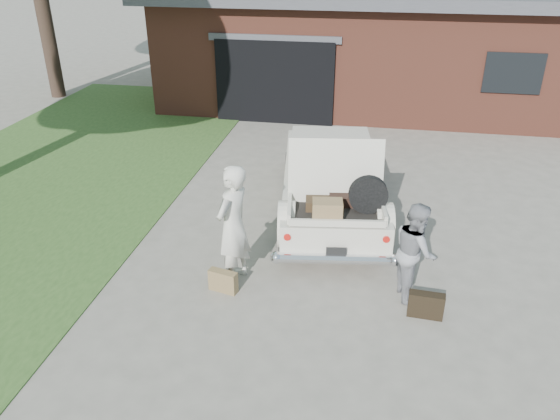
# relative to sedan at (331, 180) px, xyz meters

# --- Properties ---
(ground) EXTENTS (90.00, 90.00, 0.00)m
(ground) POSITION_rel_sedan_xyz_m (-0.54, -2.81, -0.67)
(ground) COLOR gray
(ground) RESTS_ON ground
(grass_strip) EXTENTS (6.00, 16.00, 0.02)m
(grass_strip) POSITION_rel_sedan_xyz_m (-6.04, 0.19, -0.66)
(grass_strip) COLOR #2D4C1E
(grass_strip) RESTS_ON ground
(house) EXTENTS (12.80, 7.80, 3.30)m
(house) POSITION_rel_sedan_xyz_m (0.44, 8.66, 1.00)
(house) COLOR brown
(house) RESTS_ON ground
(sedan) EXTENTS (2.35, 4.74, 1.87)m
(sedan) POSITION_rel_sedan_xyz_m (0.00, 0.00, 0.00)
(sedan) COLOR beige
(sedan) RESTS_ON ground
(woman_left) EXTENTS (0.64, 0.78, 1.85)m
(woman_left) POSITION_rel_sedan_xyz_m (-1.18, -2.48, 0.26)
(woman_left) COLOR beige
(woman_left) RESTS_ON ground
(woman_right) EXTENTS (0.70, 0.81, 1.45)m
(woman_right) POSITION_rel_sedan_xyz_m (1.41, -2.39, 0.06)
(woman_right) COLOR gray
(woman_right) RESTS_ON ground
(suitcase_left) EXTENTS (0.45, 0.23, 0.33)m
(suitcase_left) POSITION_rel_sedan_xyz_m (-1.28, -2.80, -0.50)
(suitcase_left) COLOR olive
(suitcase_left) RESTS_ON ground
(suitcase_right) EXTENTS (0.49, 0.18, 0.37)m
(suitcase_right) POSITION_rel_sedan_xyz_m (1.59, -2.88, -0.48)
(suitcase_right) COLOR black
(suitcase_right) RESTS_ON ground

